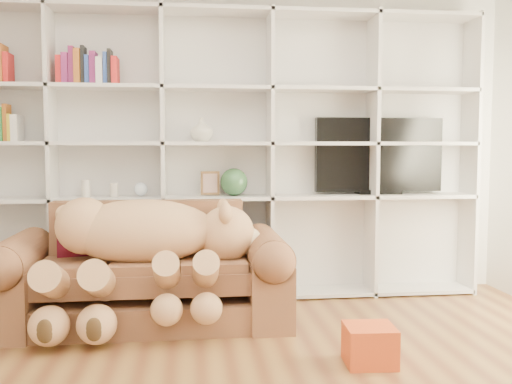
{
  "coord_description": "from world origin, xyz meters",
  "views": [
    {
      "loc": [
        -0.23,
        -2.42,
        1.28
      ],
      "look_at": [
        0.24,
        1.63,
        0.95
      ],
      "focal_mm": 40.0,
      "sensor_mm": 36.0,
      "label": 1
    }
  ],
  "objects": [
    {
      "name": "wall_back",
      "position": [
        0.0,
        2.5,
        1.35
      ],
      "size": [
        5.0,
        0.02,
        2.7
      ],
      "primitive_type": "cube",
      "color": "silver",
      "rests_on": "floor"
    },
    {
      "name": "bookshelf",
      "position": [
        -0.24,
        2.36,
        1.31
      ],
      "size": [
        4.43,
        0.35,
        2.4
      ],
      "color": "silver",
      "rests_on": "floor"
    },
    {
      "name": "sofa",
      "position": [
        -0.55,
        1.71,
        0.32
      ],
      "size": [
        2.04,
        0.88,
        0.86
      ],
      "color": "brown",
      "rests_on": "floor"
    },
    {
      "name": "teddy_bear",
      "position": [
        -0.56,
        1.54,
        0.6
      ],
      "size": [
        1.52,
        0.84,
        0.88
      ],
      "rotation": [
        0.0,
        0.0,
        -0.16
      ],
      "color": "#E2AA71",
      "rests_on": "sofa"
    },
    {
      "name": "throw_pillow",
      "position": [
        -1.02,
        1.85,
        0.62
      ],
      "size": [
        0.4,
        0.27,
        0.38
      ],
      "primitive_type": "cube",
      "rotation": [
        -0.24,
        0.0,
        0.2
      ],
      "color": "maroon",
      "rests_on": "sofa"
    },
    {
      "name": "gift_box",
      "position": [
        0.81,
        0.73,
        0.11
      ],
      "size": [
        0.3,
        0.28,
        0.23
      ],
      "primitive_type": "cube",
      "rotation": [
        0.0,
        0.0,
        -0.06
      ],
      "color": "#D0491B",
      "rests_on": "floor"
    },
    {
      "name": "tv",
      "position": [
        1.4,
        2.35,
        1.19
      ],
      "size": [
        1.11,
        0.18,
        0.66
      ],
      "color": "black",
      "rests_on": "bookshelf"
    },
    {
      "name": "picture_frame",
      "position": [
        -0.06,
        2.3,
        0.97
      ],
      "size": [
        0.16,
        0.04,
        0.2
      ],
      "primitive_type": "cube",
      "rotation": [
        0.0,
        0.0,
        0.06
      ],
      "color": "brown",
      "rests_on": "bookshelf"
    },
    {
      "name": "green_vase",
      "position": [
        0.14,
        2.3,
        0.98
      ],
      "size": [
        0.23,
        0.23,
        0.23
      ],
      "primitive_type": "sphere",
      "color": "#2E5B34",
      "rests_on": "bookshelf"
    },
    {
      "name": "figurine_tall",
      "position": [
        -1.07,
        2.3,
        0.93
      ],
      "size": [
        0.07,
        0.07,
        0.14
      ],
      "primitive_type": "cylinder",
      "rotation": [
        0.0,
        0.0,
        0.06
      ],
      "color": "beige",
      "rests_on": "bookshelf"
    },
    {
      "name": "figurine_short",
      "position": [
        -0.84,
        2.3,
        0.92
      ],
      "size": [
        0.08,
        0.08,
        0.11
      ],
      "primitive_type": "cylinder",
      "rotation": [
        0.0,
        0.0,
        0.32
      ],
      "color": "beige",
      "rests_on": "bookshelf"
    },
    {
      "name": "snow_globe",
      "position": [
        -0.63,
        2.3,
        0.93
      ],
      "size": [
        0.11,
        0.11,
        0.11
      ],
      "primitive_type": "sphere",
      "color": "white",
      "rests_on": "bookshelf"
    },
    {
      "name": "shelf_vase",
      "position": [
        -0.13,
        2.3,
        1.41
      ],
      "size": [
        0.22,
        0.22,
        0.19
      ],
      "primitive_type": "imported",
      "rotation": [
        0.0,
        0.0,
        -0.19
      ],
      "color": "beige",
      "rests_on": "bookshelf"
    }
  ]
}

